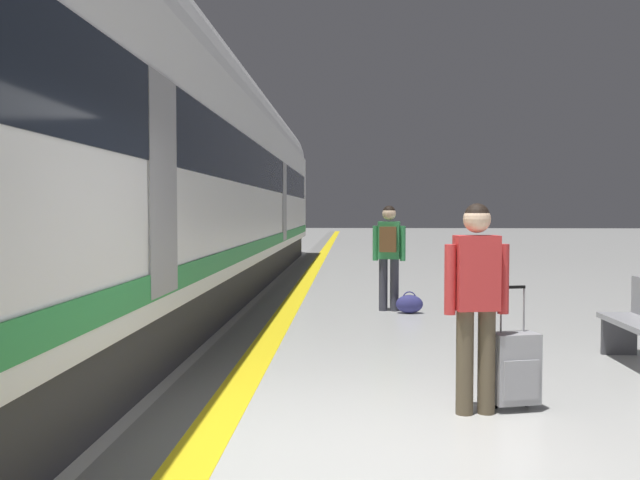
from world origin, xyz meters
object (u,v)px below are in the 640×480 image
traveller_foreground (476,292)px  waste_bin (465,272)px  high_speed_train (160,161)px  duffel_bag_near (409,304)px  rolling_suitcase_foreground (515,368)px  passenger_near (389,249)px

traveller_foreground → waste_bin: traveller_foreground is taller
high_speed_train → duffel_bag_near: 4.76m
rolling_suitcase_foreground → passenger_near: passenger_near is taller
traveller_foreground → passenger_near: 5.78m
traveller_foreground → passenger_near: (-0.40, 5.77, 0.04)m
rolling_suitcase_foreground → passenger_near: (-0.75, 5.64, 0.69)m
high_speed_train → passenger_near: bearing=0.8°
traveller_foreground → waste_bin: (1.22, 7.91, -0.55)m
passenger_near → duffel_bag_near: 0.98m
duffel_bag_near → rolling_suitcase_foreground: bearing=-85.5°
rolling_suitcase_foreground → duffel_bag_near: rolling_suitcase_foreground is taller
rolling_suitcase_foreground → waste_bin: 7.84m
high_speed_train → duffel_bag_near: size_ratio=75.85×
high_speed_train → passenger_near: 4.08m
rolling_suitcase_foreground → duffel_bag_near: (-0.42, 5.39, -0.20)m
high_speed_train → rolling_suitcase_foreground: bearing=-50.8°
traveller_foreground → passenger_near: size_ratio=0.99×
waste_bin → high_speed_train: bearing=-157.9°
high_speed_train → passenger_near: size_ratio=19.03×
duffel_bag_near → traveller_foreground: bearing=-89.3°
passenger_near → waste_bin: (1.61, 2.15, -0.58)m
traveller_foreground → rolling_suitcase_foreground: bearing=19.4°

